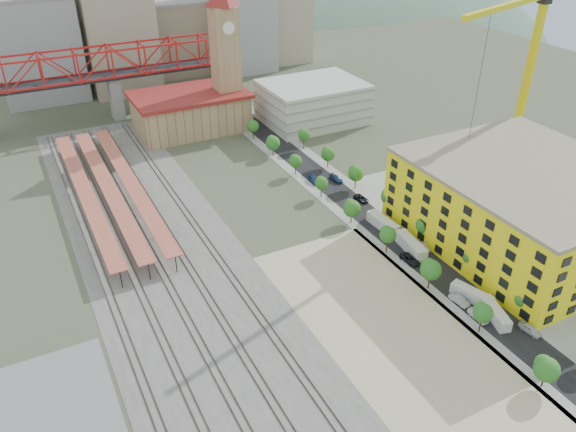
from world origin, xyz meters
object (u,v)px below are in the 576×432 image
car_0 (478,316)px  construction_building (526,206)px  site_trailer_c (411,245)px  site_trailer_a (495,313)px  tower_crane (528,52)px  site_trailer_d (383,223)px  clock_tower (225,42)px  site_trailer_b (472,295)px

car_0 → construction_building: bearing=29.7°
site_trailer_c → site_trailer_a: bearing=-83.0°
tower_crane → site_trailer_d: size_ratio=5.75×
clock_tower → tower_crane: 92.06m
site_trailer_a → site_trailer_b: 6.41m
site_trailer_b → site_trailer_c: bearing=72.7°
clock_tower → site_trailer_a: 121.77m
site_trailer_c → car_0: bearing=-89.8°
car_0 → site_trailer_b: bearing=58.9°
site_trailer_a → site_trailer_d: site_trailer_d is taller
clock_tower → construction_building: clock_tower is taller
tower_crane → car_0: (-51.29, -44.57, -34.88)m
site_trailer_a → car_0: 3.29m
construction_building → site_trailer_d: 33.28m
site_trailer_b → site_trailer_c: size_ratio=0.85×
tower_crane → car_0: size_ratio=12.35×
site_trailer_d → car_0: site_trailer_d is taller
tower_crane → site_trailer_b: (-48.29, -39.44, -34.46)m
clock_tower → car_0: bearing=-87.6°
construction_building → clock_tower: bearing=108.8°
clock_tower → site_trailer_c: (8.00, -91.87, -27.27)m
tower_crane → construction_building: bearing=-129.0°
car_0 → tower_crane: bearing=40.2°
tower_crane → clock_tower: bearing=127.8°
clock_tower → site_trailer_d: clock_tower is taller
site_trailer_a → car_0: bearing=173.8°
clock_tower → site_trailer_d: size_ratio=5.18×
site_trailer_a → tower_crane: bearing=60.4°
site_trailer_a → site_trailer_d: bearing=106.9°
site_trailer_b → site_trailer_c: 20.07m
clock_tower → site_trailer_b: clock_tower is taller
site_trailer_a → site_trailer_c: site_trailer_c is taller
site_trailer_c → site_trailer_d: site_trailer_c is taller
construction_building → site_trailer_b: size_ratio=5.70×
site_trailer_c → site_trailer_d: 11.03m
construction_building → tower_crane: size_ratio=0.88×
tower_crane → site_trailer_c: bearing=-158.1°
site_trailer_a → construction_building: bearing=52.1°
clock_tower → tower_crane: bearing=-52.2°
site_trailer_a → site_trailer_d: 37.52m
site_trailer_b → construction_building: bearing=7.4°
clock_tower → tower_crane: size_ratio=0.90×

